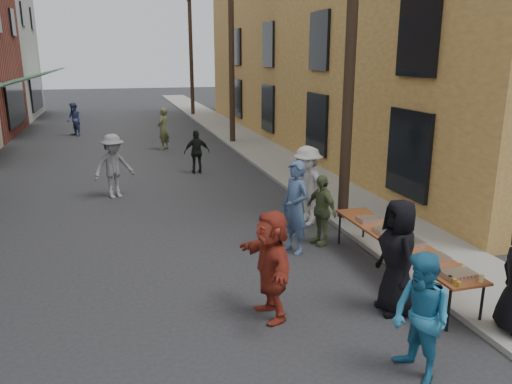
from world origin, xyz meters
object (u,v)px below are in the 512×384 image
utility_pole_mid (231,44)px  guest_front_c (421,318)px  utility_pole_far (191,48)px  guest_front_a (398,257)px  utility_pole_near (351,33)px  catering_tray_sausage (458,274)px  serving_table (399,241)px

utility_pole_mid → guest_front_c: size_ratio=5.35×
utility_pole_far → guest_front_a: 28.72m
utility_pole_mid → guest_front_a: 16.90m
utility_pole_near → utility_pole_mid: (0.00, 12.00, 0.00)m
utility_pole_near → guest_front_c: utility_pole_near is taller
utility_pole_near → guest_front_c: bearing=-107.0°
guest_front_c → utility_pole_mid: bearing=166.6°
catering_tray_sausage → guest_front_c: (-1.36, -1.07, 0.05)m
catering_tray_sausage → guest_front_a: size_ratio=0.27×
serving_table → guest_front_a: guest_front_a is taller
guest_front_a → serving_table: bearing=151.7°
utility_pole_near → catering_tray_sausage: (-0.50, -5.02, -3.71)m
utility_pole_mid → guest_front_c: utility_pole_mid is taller
guest_front_a → guest_front_c: bearing=-16.8°
utility_pole_near → serving_table: 5.09m
utility_pole_near → catering_tray_sausage: bearing=-95.7°
guest_front_a → utility_pole_mid: bearing=-179.4°
utility_pole_mid → guest_front_c: (-1.86, -18.08, -3.66)m
serving_table → guest_front_c: (-1.36, -2.72, 0.13)m
utility_pole_far → guest_front_c: size_ratio=5.35×
utility_pole_far → catering_tray_sausage: size_ratio=18.00×
utility_pole_mid → guest_front_a: bearing=-94.2°
utility_pole_mid → utility_pole_far: size_ratio=1.00×
utility_pole_mid → guest_front_c: 18.54m
guest_front_a → guest_front_c: 1.73m
utility_pole_near → catering_tray_sausage: utility_pole_near is taller
utility_pole_near → guest_front_c: (-1.86, -6.08, -3.66)m
utility_pole_mid → utility_pole_far: (0.00, 12.00, 0.00)m
utility_pole_far → guest_front_a: (-1.22, -28.47, -3.56)m
utility_pole_near → guest_front_c: size_ratio=5.35×
catering_tray_sausage → guest_front_c: guest_front_c is taller
utility_pole_far → utility_pole_mid: bearing=-90.0°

